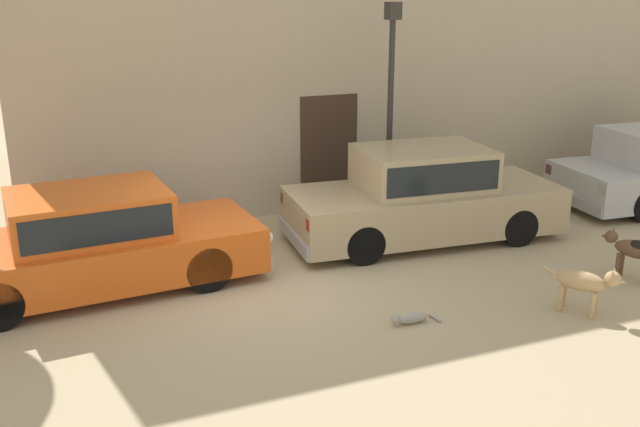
{
  "coord_description": "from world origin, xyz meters",
  "views": [
    {
      "loc": [
        -2.67,
        -8.64,
        3.97
      ],
      "look_at": [
        0.92,
        0.2,
        0.9
      ],
      "focal_mm": 40.02,
      "sensor_mm": 36.0,
      "label": 1
    }
  ],
  "objects_px": {
    "parked_sedan_nearest": "(94,241)",
    "stray_dog_spotted": "(586,282)",
    "parked_sedan_second": "(423,195)",
    "stray_cat": "(411,318)",
    "street_lamp": "(391,84)",
    "stray_dog_tan": "(633,249)"
  },
  "relations": [
    {
      "from": "stray_dog_tan",
      "to": "stray_cat",
      "type": "bearing_deg",
      "value": 65.49
    },
    {
      "from": "stray_dog_spotted",
      "to": "stray_cat",
      "type": "relative_size",
      "value": 1.38
    },
    {
      "from": "parked_sedan_second",
      "to": "parked_sedan_nearest",
      "type": "bearing_deg",
      "value": -174.91
    },
    {
      "from": "stray_dog_tan",
      "to": "street_lamp",
      "type": "xyz_separation_m",
      "value": [
        -1.9,
        3.75,
        1.92
      ]
    },
    {
      "from": "parked_sedan_second",
      "to": "street_lamp",
      "type": "relative_size",
      "value": 1.25
    },
    {
      "from": "parked_sedan_second",
      "to": "stray_dog_spotted",
      "type": "bearing_deg",
      "value": -77.07
    },
    {
      "from": "street_lamp",
      "to": "parked_sedan_second",
      "type": "bearing_deg",
      "value": -88.23
    },
    {
      "from": "stray_dog_spotted",
      "to": "street_lamp",
      "type": "bearing_deg",
      "value": 151.57
    },
    {
      "from": "parked_sedan_nearest",
      "to": "stray_dog_tan",
      "type": "distance_m",
      "value": 7.41
    },
    {
      "from": "stray_dog_spotted",
      "to": "stray_cat",
      "type": "height_order",
      "value": "stray_dog_spotted"
    },
    {
      "from": "stray_dog_tan",
      "to": "stray_cat",
      "type": "distance_m",
      "value": 3.55
    },
    {
      "from": "parked_sedan_nearest",
      "to": "stray_cat",
      "type": "xyz_separation_m",
      "value": [
        3.44,
        -2.57,
        -0.61
      ]
    },
    {
      "from": "parked_sedan_second",
      "to": "street_lamp",
      "type": "distance_m",
      "value": 2.01
    },
    {
      "from": "stray_cat",
      "to": "street_lamp",
      "type": "relative_size",
      "value": 0.17
    },
    {
      "from": "parked_sedan_second",
      "to": "stray_dog_tan",
      "type": "xyz_separation_m",
      "value": [
        1.86,
        -2.59,
        -0.28
      ]
    },
    {
      "from": "parked_sedan_second",
      "to": "street_lamp",
      "type": "height_order",
      "value": "street_lamp"
    },
    {
      "from": "parked_sedan_nearest",
      "to": "stray_dog_spotted",
      "type": "xyz_separation_m",
      "value": [
        5.58,
        -3.15,
        -0.25
      ]
    },
    {
      "from": "parked_sedan_second",
      "to": "stray_cat",
      "type": "relative_size",
      "value": 7.29
    },
    {
      "from": "stray_dog_tan",
      "to": "stray_cat",
      "type": "height_order",
      "value": "stray_dog_tan"
    },
    {
      "from": "stray_dog_spotted",
      "to": "stray_cat",
      "type": "distance_m",
      "value": 2.25
    },
    {
      "from": "parked_sedan_nearest",
      "to": "stray_cat",
      "type": "bearing_deg",
      "value": -40.82
    },
    {
      "from": "street_lamp",
      "to": "stray_dog_tan",
      "type": "bearing_deg",
      "value": -63.14
    }
  ]
}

